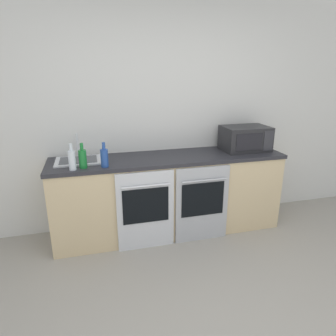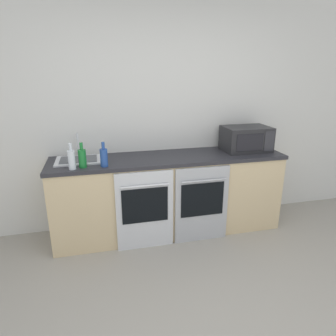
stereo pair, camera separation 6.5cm
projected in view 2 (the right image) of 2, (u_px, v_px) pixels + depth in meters
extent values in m
cube|color=silver|center=(162.00, 116.00, 3.47)|extent=(10.00, 0.06, 2.60)
cube|color=#D1B789|center=(169.00, 196.00, 3.44)|extent=(2.55, 0.59, 0.86)
cube|color=#28282D|center=(169.00, 158.00, 3.30)|extent=(2.58, 0.61, 0.04)
cube|color=silver|center=(145.00, 211.00, 3.09)|extent=(0.59, 0.03, 0.85)
cube|color=black|center=(145.00, 206.00, 3.05)|extent=(0.47, 0.01, 0.37)
cylinder|color=silver|center=(145.00, 186.00, 2.96)|extent=(0.49, 0.02, 0.02)
cube|color=#A8AAAF|center=(202.00, 205.00, 3.22)|extent=(0.59, 0.03, 0.85)
cube|color=black|center=(202.00, 200.00, 3.19)|extent=(0.47, 0.01, 0.37)
cylinder|color=#A8AAAF|center=(204.00, 181.00, 3.10)|extent=(0.49, 0.02, 0.02)
cube|color=#232326|center=(246.00, 139.00, 3.50)|extent=(0.53, 0.37, 0.28)
cube|color=black|center=(250.00, 142.00, 3.31)|extent=(0.32, 0.01, 0.19)
cube|color=#2D2D33|center=(269.00, 141.00, 3.37)|extent=(0.12, 0.01, 0.23)
cylinder|color=#234793|center=(104.00, 158.00, 2.92)|extent=(0.07, 0.07, 0.18)
cylinder|color=#234793|center=(103.00, 146.00, 2.88)|extent=(0.03, 0.03, 0.07)
cylinder|color=silver|center=(72.00, 160.00, 2.83)|extent=(0.07, 0.07, 0.18)
cylinder|color=silver|center=(70.00, 147.00, 2.79)|extent=(0.03, 0.03, 0.07)
cylinder|color=#19722D|center=(82.00, 159.00, 2.89)|extent=(0.08, 0.08, 0.18)
cylinder|color=#19722D|center=(81.00, 146.00, 2.85)|extent=(0.03, 0.03, 0.07)
cube|color=silver|center=(79.00, 160.00, 3.13)|extent=(0.47, 0.37, 0.01)
cube|color=#4C4F54|center=(79.00, 159.00, 3.12)|extent=(0.37, 0.26, 0.01)
cylinder|color=silver|center=(78.00, 145.00, 3.22)|extent=(0.02, 0.02, 0.25)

